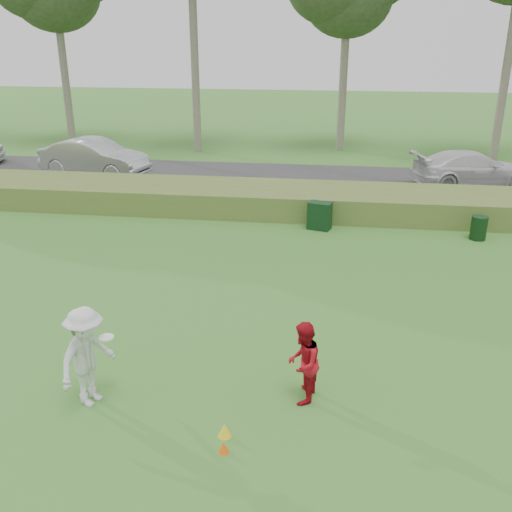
# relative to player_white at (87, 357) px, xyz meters

# --- Properties ---
(ground) EXTENTS (120.00, 120.00, 0.00)m
(ground) POSITION_rel_player_white_xyz_m (2.43, 0.40, -0.95)
(ground) COLOR #2F6C24
(ground) RESTS_ON ground
(reed_strip) EXTENTS (80.00, 3.00, 0.90)m
(reed_strip) POSITION_rel_player_white_xyz_m (2.43, 12.40, -0.50)
(reed_strip) COLOR #4D6729
(reed_strip) RESTS_ON ground
(park_road) EXTENTS (80.00, 6.00, 0.06)m
(park_road) POSITION_rel_player_white_xyz_m (2.43, 17.40, -0.92)
(park_road) COLOR #2D2D2D
(park_road) RESTS_ON ground
(player_white) EXTENTS (1.10, 1.41, 1.91)m
(player_white) POSITION_rel_player_white_xyz_m (0.00, 0.00, 0.00)
(player_white) COLOR silver
(player_white) RESTS_ON ground
(player_red) EXTENTS (0.70, 0.84, 1.58)m
(player_red) POSITION_rel_player_white_xyz_m (3.82, 0.60, -0.17)
(player_red) COLOR #A60E1B
(player_red) RESTS_ON ground
(cone_orange) EXTENTS (0.18, 0.18, 0.20)m
(cone_orange) POSITION_rel_player_white_xyz_m (2.66, -1.00, -0.86)
(cone_orange) COLOR #EF580C
(cone_orange) RESTS_ON ground
(cone_yellow) EXTENTS (0.23, 0.23, 0.25)m
(cone_yellow) POSITION_rel_player_white_xyz_m (2.60, -0.61, -0.83)
(cone_yellow) COLOR yellow
(cone_yellow) RESTS_ON ground
(utility_cabinet) EXTENTS (0.86, 0.66, 0.96)m
(utility_cabinet) POSITION_rel_player_white_xyz_m (3.78, 10.49, -0.48)
(utility_cabinet) COLOR black
(utility_cabinet) RESTS_ON ground
(trash_bin) EXTENTS (0.68, 0.68, 0.78)m
(trash_bin) POSITION_rel_player_white_xyz_m (8.97, 10.17, -0.56)
(trash_bin) COLOR black
(trash_bin) RESTS_ON ground
(car_mid) EXTENTS (5.38, 2.82, 1.69)m
(car_mid) POSITION_rel_player_white_xyz_m (-6.88, 16.72, -0.05)
(car_mid) COLOR #B3B4B8
(car_mid) RESTS_ON park_road
(car_right) EXTENTS (5.52, 3.36, 1.50)m
(car_right) POSITION_rel_player_white_xyz_m (10.11, 17.17, -0.15)
(car_right) COLOR silver
(car_right) RESTS_ON park_road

